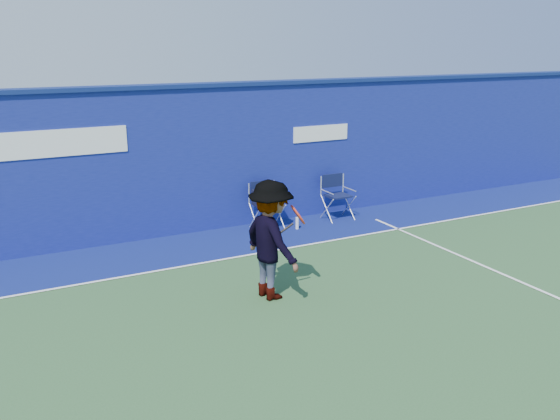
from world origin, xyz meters
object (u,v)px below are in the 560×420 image
tennis_player (271,240)px  water_bottle (297,223)px  directors_chair_right (337,205)px  directors_chair_left (267,210)px

tennis_player → water_bottle: bearing=54.6°
water_bottle → directors_chair_right: bearing=13.0°
directors_chair_left → tennis_player: tennis_player is taller
directors_chair_right → water_bottle: size_ratio=3.71×
directors_chair_right → directors_chair_left: bearing=178.6°
tennis_player → directors_chair_left: bearing=65.1°
water_bottle → tennis_player: size_ratio=0.14×
directors_chair_right → tennis_player: tennis_player is taller
directors_chair_left → water_bottle: bearing=-29.5°
water_bottle → tennis_player: (-2.04, -2.87, 0.81)m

